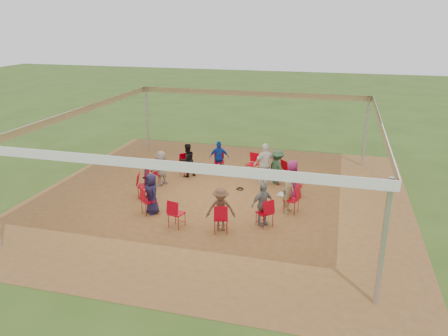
% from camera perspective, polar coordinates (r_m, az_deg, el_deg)
% --- Properties ---
extents(ground, '(80.00, 80.00, 0.00)m').
position_cam_1_polar(ground, '(15.57, -0.54, -3.84)').
color(ground, '#304C17').
rests_on(ground, ground).
extents(dirt_patch, '(13.00, 13.00, 0.00)m').
position_cam_1_polar(dirt_patch, '(15.57, -0.54, -3.81)').
color(dirt_patch, brown).
rests_on(dirt_patch, ground).
extents(tent, '(10.33, 10.33, 3.00)m').
position_cam_1_polar(tent, '(14.82, -0.57, 4.65)').
color(tent, '#B2B2B7').
rests_on(tent, ground).
extents(chair_0, '(0.53, 0.51, 0.90)m').
position_cam_1_polar(chair_0, '(14.38, 8.79, -4.12)').
color(chair_0, '#A90010').
rests_on(chair_0, ground).
extents(chair_1, '(0.54, 0.53, 0.90)m').
position_cam_1_polar(chair_1, '(15.66, 9.28, -2.19)').
color(chair_1, '#A90010').
rests_on(chair_1, ground).
extents(chair_2, '(0.61, 0.61, 0.90)m').
position_cam_1_polar(chair_2, '(16.83, 7.30, -0.57)').
color(chair_2, '#A90010').
rests_on(chair_2, ground).
extents(chair_3, '(0.51, 0.53, 0.90)m').
position_cam_1_polar(chair_3, '(17.64, 3.71, 0.46)').
color(chair_3, '#A90010').
rests_on(chair_3, ground).
extents(chair_4, '(0.53, 0.54, 0.90)m').
position_cam_1_polar(chair_4, '(17.92, -0.64, 0.80)').
color(chair_4, '#A90010').
rests_on(chair_4, ground).
extents(chair_5, '(0.61, 0.61, 0.90)m').
position_cam_1_polar(chair_5, '(17.62, -4.97, 0.41)').
color(chair_5, '#A90010').
rests_on(chair_5, ground).
extents(chair_6, '(0.53, 0.51, 0.90)m').
position_cam_1_polar(chair_6, '(16.80, -8.51, -0.67)').
color(chair_6, '#A90010').
rests_on(chair_6, ground).
extents(chair_7, '(0.54, 0.53, 0.90)m').
position_cam_1_polar(chair_7, '(15.61, -10.41, -2.32)').
color(chair_7, '#A90010').
rests_on(chair_7, ground).
extents(chair_8, '(0.61, 0.61, 0.90)m').
position_cam_1_polar(chair_8, '(14.33, -9.80, -4.26)').
color(chair_8, '#A90010').
rests_on(chair_8, ground).
extents(chair_9, '(0.51, 0.53, 0.90)m').
position_cam_1_polar(chair_9, '(13.33, -6.22, -5.92)').
color(chair_9, '#A90010').
rests_on(chair_9, ground).
extents(chair_10, '(0.53, 0.54, 0.90)m').
position_cam_1_polar(chair_10, '(12.95, -0.42, -6.57)').
color(chair_10, '#A90010').
rests_on(chair_10, ground).
extents(chair_11, '(0.61, 0.61, 0.90)m').
position_cam_1_polar(chair_11, '(13.36, 5.33, -5.83)').
color(chair_11, '#A90010').
rests_on(chair_11, ground).
extents(person_seated_0, '(0.43, 0.56, 1.35)m').
position_cam_1_polar(person_seated_0, '(14.33, 8.39, -3.18)').
color(person_seated_0, '#8E8454').
rests_on(person_seated_0, ground).
extents(person_seated_1, '(0.54, 0.74, 1.35)m').
position_cam_1_polar(person_seated_1, '(15.56, 8.89, -1.40)').
color(person_seated_1, '#861D63').
rests_on(person_seated_1, ground).
extents(person_seated_2, '(0.93, 0.92, 1.35)m').
position_cam_1_polar(person_seated_2, '(16.69, 7.01, 0.11)').
color(person_seated_2, '#264930').
rests_on(person_seated_2, ground).
extents(person_seated_3, '(0.87, 0.61, 1.35)m').
position_cam_1_polar(person_seated_3, '(17.74, -0.64, 1.39)').
color(person_seated_3, '#0E2E9A').
rests_on(person_seated_3, ground).
extents(person_seated_4, '(0.73, 0.74, 1.35)m').
position_cam_1_polar(person_seated_4, '(17.45, -4.82, 1.02)').
color(person_seated_4, black).
rests_on(person_seated_4, ground).
extents(person_seated_5, '(0.75, 1.33, 1.35)m').
position_cam_1_polar(person_seated_5, '(16.65, -8.22, 0.01)').
color(person_seated_5, '#BCB4A8').
rests_on(person_seated_5, ground).
extents(person_seated_6, '(0.45, 0.56, 1.35)m').
position_cam_1_polar(person_seated_6, '(15.51, -10.02, -1.52)').
color(person_seated_6, '#470C1E').
rests_on(person_seated_6, ground).
extents(person_seated_7, '(0.73, 0.72, 1.35)m').
position_cam_1_polar(person_seated_7, '(14.28, -9.41, -3.31)').
color(person_seated_7, '#1D173A').
rests_on(person_seated_7, ground).
extents(person_seated_8, '(0.96, 0.66, 1.35)m').
position_cam_1_polar(person_seated_8, '(12.96, -0.43, -5.42)').
color(person_seated_8, brown).
rests_on(person_seated_8, ground).
extents(person_seated_9, '(0.84, 0.85, 1.35)m').
position_cam_1_polar(person_seated_9, '(13.35, 5.05, -4.75)').
color(person_seated_9, gray).
rests_on(person_seated_9, ground).
extents(standing_person, '(1.05, 0.92, 1.60)m').
position_cam_1_polar(standing_person, '(16.61, 5.41, 0.53)').
color(standing_person, white).
rests_on(standing_person, ground).
extents(cable_coil, '(0.35, 0.35, 0.03)m').
position_cam_1_polar(cable_coil, '(16.27, 2.12, -2.75)').
color(cable_coil, black).
rests_on(cable_coil, ground).
extents(laptop, '(0.34, 0.39, 0.23)m').
position_cam_1_polar(laptop, '(14.39, 7.79, -3.22)').
color(laptop, '#B7B7BC').
rests_on(laptop, ground).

